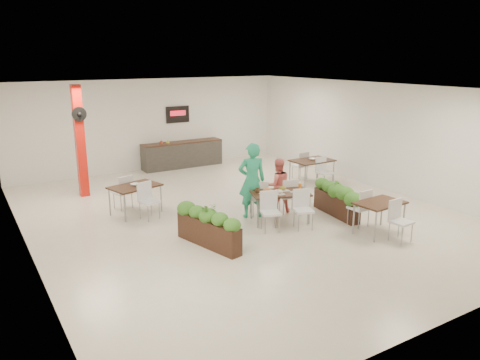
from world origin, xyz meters
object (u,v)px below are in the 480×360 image
object	(u,v)px
planter_left	(208,224)
diner_woman	(278,185)
planter_right	(337,197)
side_table_a	(135,190)
main_table	(280,197)
red_column	(80,140)
side_table_b	(312,163)
service_counter	(182,154)
diner_man	(252,180)
side_table_c	(380,208)

from	to	relation	value
planter_left	diner_woman	bearing A→B (deg)	22.99
planter_right	side_table_a	xyz separation A→B (m)	(-4.32, 2.81, 0.15)
main_table	planter_right	size ratio (longest dim) A/B	1.12
red_column	side_table_b	distance (m)	7.08
red_column	side_table_b	bearing A→B (deg)	-19.55
service_counter	side_table_b	distance (m)	4.95
diner_man	planter_right	distance (m)	2.22
service_counter	planter_right	bearing A→B (deg)	-81.39
red_column	planter_right	size ratio (longest dim) A/B	1.84
side_table_c	service_counter	bearing A→B (deg)	93.31
planter_left	side_table_b	bearing A→B (deg)	28.72
service_counter	diner_woman	size ratio (longest dim) A/B	2.11
diner_woman	side_table_b	distance (m)	3.19
diner_woman	main_table	bearing A→B (deg)	77.55
red_column	side_table_c	xyz separation A→B (m)	(5.02, -6.61, -1.03)
service_counter	planter_left	bearing A→B (deg)	-110.54
main_table	side_table_a	world-z (taller)	same
diner_woman	side_table_a	distance (m)	3.68
service_counter	diner_man	bearing A→B (deg)	-97.97
main_table	side_table_a	size ratio (longest dim) A/B	1.16
service_counter	diner_woman	bearing A→B (deg)	-90.36
diner_woman	planter_left	world-z (taller)	diner_woman
main_table	planter_right	world-z (taller)	main_table
diner_woman	side_table_a	world-z (taller)	diner_woman
planter_left	diner_man	bearing A→B (deg)	31.41
service_counter	main_table	xyz separation A→B (m)	(-0.45, -6.64, 0.14)
red_column	main_table	bearing A→B (deg)	-53.35
main_table	side_table_a	xyz separation A→B (m)	(-2.81, 2.43, -0.00)
side_table_a	diner_man	bearing A→B (deg)	-51.05
red_column	side_table_c	size ratio (longest dim) A/B	1.95
main_table	side_table_c	xyz separation A→B (m)	(1.47, -1.84, -0.02)
service_counter	diner_woman	world-z (taller)	service_counter
main_table	side_table_c	distance (m)	2.35
red_column	diner_man	bearing A→B (deg)	-52.51
planter_right	diner_man	bearing A→B (deg)	151.39
red_column	diner_woman	distance (m)	5.79
diner_woman	red_column	bearing A→B (deg)	-26.33
diner_man	side_table_a	size ratio (longest dim) A/B	1.14
side_table_c	planter_left	bearing A→B (deg)	155.96
red_column	side_table_a	xyz separation A→B (m)	(0.74, -2.35, -1.01)
red_column	side_table_c	world-z (taller)	red_column
service_counter	planter_left	distance (m)	7.58
side_table_b	diner_man	bearing A→B (deg)	-153.71
side_table_b	side_table_c	world-z (taller)	same
red_column	planter_left	world-z (taller)	red_column
diner_man	diner_woman	xyz separation A→B (m)	(0.80, 0.00, -0.24)
side_table_a	side_table_c	size ratio (longest dim) A/B	1.02
red_column	service_counter	world-z (taller)	red_column
service_counter	side_table_c	world-z (taller)	service_counter
red_column	diner_woman	xyz separation A→B (m)	(3.96, -4.12, -0.93)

